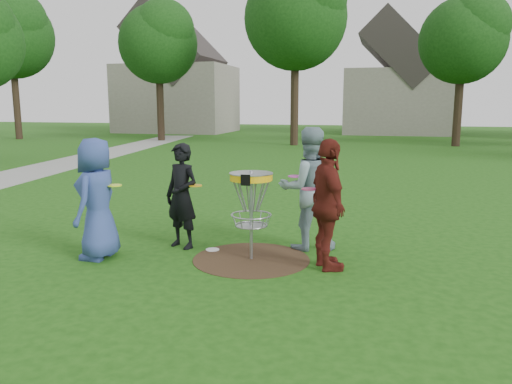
% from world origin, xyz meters
% --- Properties ---
extents(ground, '(100.00, 100.00, 0.00)m').
position_xyz_m(ground, '(0.00, 0.00, 0.00)').
color(ground, '#19470F').
rests_on(ground, ground).
extents(dirt_patch, '(1.80, 1.80, 0.01)m').
position_xyz_m(dirt_patch, '(0.00, 0.00, 0.00)').
color(dirt_patch, '#47331E').
rests_on(dirt_patch, ground).
extents(concrete_path, '(7.75, 39.92, 0.02)m').
position_xyz_m(concrete_path, '(-10.00, 8.00, 0.01)').
color(concrete_path, '#9E9E99').
rests_on(concrete_path, ground).
extents(player_blue, '(0.60, 0.92, 1.86)m').
position_xyz_m(player_blue, '(-2.30, -0.48, 0.93)').
color(player_blue, '#314587').
rests_on(player_blue, ground).
extents(player_black, '(0.74, 0.62, 1.73)m').
position_xyz_m(player_black, '(-1.28, 0.38, 0.87)').
color(player_black, black).
rests_on(player_black, ground).
extents(player_grey, '(1.18, 1.07, 2.00)m').
position_xyz_m(player_grey, '(0.75, 0.82, 1.00)').
color(player_grey, '#7D99A2').
rests_on(player_grey, ground).
extents(player_maroon, '(0.88, 1.19, 1.88)m').
position_xyz_m(player_maroon, '(1.17, -0.16, 0.94)').
color(player_maroon, '#5C1B15').
rests_on(player_maroon, ground).
extents(disc_on_grass, '(0.22, 0.22, 0.02)m').
position_xyz_m(disc_on_grass, '(-0.73, 0.31, 0.01)').
color(disc_on_grass, white).
rests_on(disc_on_grass, ground).
extents(disc_golf_basket, '(0.66, 0.67, 1.38)m').
position_xyz_m(disc_golf_basket, '(0.00, -0.00, 1.02)').
color(disc_golf_basket, '#9EA0A5').
rests_on(disc_golf_basket, ground).
extents(held_discs, '(3.14, 1.25, 0.18)m').
position_xyz_m(held_discs, '(-0.40, 0.09, 1.15)').
color(held_discs, '#D8FA1B').
rests_on(held_discs, ground).
extents(tree_row, '(51.20, 17.42, 9.90)m').
position_xyz_m(tree_row, '(0.44, 20.67, 6.21)').
color(tree_row, '#38281C').
rests_on(tree_row, ground).
extents(house_row, '(44.50, 10.65, 11.62)m').
position_xyz_m(house_row, '(4.78, 33.07, 4.14)').
color(house_row, gray).
rests_on(house_row, ground).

